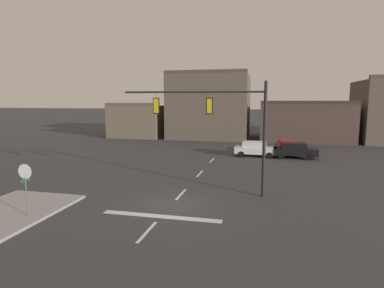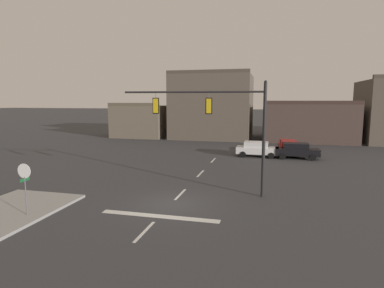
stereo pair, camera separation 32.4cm
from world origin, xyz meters
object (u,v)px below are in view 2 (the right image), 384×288
(signal_mast_near_side, at_px, (222,119))
(car_lot_nearside, at_px, (288,147))
(car_lot_farside, at_px, (257,149))
(stop_sign, at_px, (25,177))
(car_lot_middle, at_px, (297,150))

(signal_mast_near_side, bearing_deg, car_lot_nearside, 73.75)
(signal_mast_near_side, bearing_deg, car_lot_farside, 83.55)
(stop_sign, xyz_separation_m, car_lot_farside, (10.71, 20.98, -1.29))
(signal_mast_near_side, distance_m, car_lot_nearside, 18.07)
(car_lot_middle, bearing_deg, signal_mast_near_side, -111.42)
(stop_sign, bearing_deg, car_lot_farside, 62.95)
(car_lot_middle, relative_size, car_lot_farside, 0.99)
(signal_mast_near_side, distance_m, stop_sign, 11.41)
(car_lot_farside, bearing_deg, signal_mast_near_side, -96.45)
(signal_mast_near_side, xyz_separation_m, car_lot_middle, (5.68, 14.48, -4.01))
(car_lot_nearside, distance_m, car_lot_farside, 4.02)
(car_lot_middle, xyz_separation_m, car_lot_farside, (-4.03, 0.11, 0.00))
(car_lot_middle, height_order, car_lot_farside, same)
(car_lot_nearside, bearing_deg, car_lot_middle, -72.93)
(signal_mast_near_side, height_order, car_lot_nearside, signal_mast_near_side)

